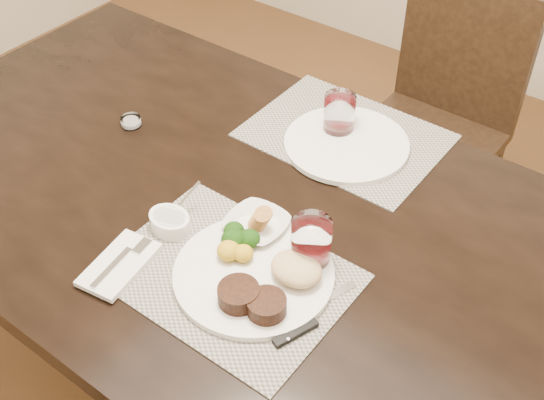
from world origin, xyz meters
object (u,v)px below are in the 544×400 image
Objects in this scene: chair_far at (441,111)px; dinner_plate at (259,274)px; far_plate at (346,144)px; cracker_bowl at (257,225)px; steak_knife at (304,324)px; wine_glass_near at (311,246)px.

chair_far is 2.86× the size of dinner_plate.
cracker_bowl is at bearing -89.14° from far_plate.
steak_knife is at bearing -65.86° from far_plate.
wine_glass_near reaches higher than steak_knife.
wine_glass_near is (0.05, 0.10, 0.03)m from dinner_plate.
far_plate is (-0.01, 0.36, -0.01)m from cracker_bowl.
wine_glass_near reaches higher than dinner_plate.
cracker_bowl is 0.36m from far_plate.
dinner_plate reaches higher than far_plate.
wine_glass_near is at bearing -80.84° from chair_far.
far_plate is (-0.22, 0.50, 0.00)m from steak_knife.
chair_far is 1.17m from steak_knife.
far_plate is (0.01, -0.62, 0.26)m from chair_far.
far_plate is at bearing 87.98° from dinner_plate.
far_plate is at bearing 111.69° from wine_glass_near.
steak_knife is 0.72× the size of far_plate.
dinner_plate is at bearing -50.70° from cracker_bowl.
dinner_plate and cracker_bowl have the same top height.
steak_knife is 0.26m from cracker_bowl.
chair_far is at bearing 82.32° from dinner_plate.
cracker_bowl is at bearing 177.07° from wine_glass_near.
chair_far reaches higher than cracker_bowl.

